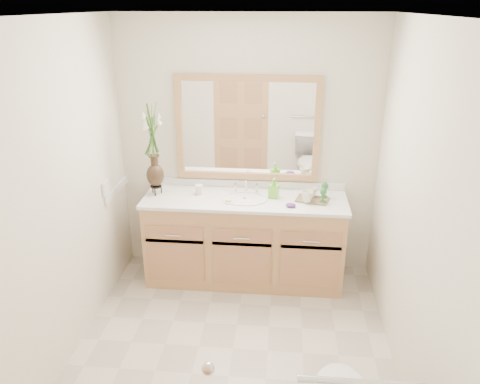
# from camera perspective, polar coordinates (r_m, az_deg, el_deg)

# --- Properties ---
(floor) EXTENTS (2.60, 2.60, 0.00)m
(floor) POSITION_cam_1_polar(r_m,az_deg,el_deg) (3.79, -0.86, -18.53)
(floor) COLOR beige
(floor) RESTS_ON ground
(ceiling) EXTENTS (2.40, 2.60, 0.02)m
(ceiling) POSITION_cam_1_polar(r_m,az_deg,el_deg) (2.88, -1.15, 20.74)
(ceiling) COLOR white
(ceiling) RESTS_ON wall_back
(wall_back) EXTENTS (2.40, 0.02, 2.40)m
(wall_back) POSITION_cam_1_polar(r_m,az_deg,el_deg) (4.36, 0.92, 5.17)
(wall_back) COLOR beige
(wall_back) RESTS_ON floor
(wall_front) EXTENTS (2.40, 0.02, 2.40)m
(wall_front) POSITION_cam_1_polar(r_m,az_deg,el_deg) (2.04, -5.23, -16.49)
(wall_front) COLOR beige
(wall_front) RESTS_ON floor
(wall_left) EXTENTS (0.02, 2.60, 2.40)m
(wall_left) POSITION_cam_1_polar(r_m,az_deg,el_deg) (3.48, -21.02, -0.81)
(wall_left) COLOR beige
(wall_left) RESTS_ON floor
(wall_right) EXTENTS (0.02, 2.60, 2.40)m
(wall_right) POSITION_cam_1_polar(r_m,az_deg,el_deg) (3.25, 20.58, -2.38)
(wall_right) COLOR beige
(wall_right) RESTS_ON floor
(vanity) EXTENTS (1.80, 0.55, 0.80)m
(vanity) POSITION_cam_1_polar(r_m,az_deg,el_deg) (4.40, 0.55, -5.93)
(vanity) COLOR tan
(vanity) RESTS_ON floor
(counter) EXTENTS (1.84, 0.57, 0.03)m
(counter) POSITION_cam_1_polar(r_m,az_deg,el_deg) (4.22, 0.58, -0.95)
(counter) COLOR white
(counter) RESTS_ON vanity
(sink) EXTENTS (0.38, 0.34, 0.23)m
(sink) POSITION_cam_1_polar(r_m,az_deg,el_deg) (4.22, 0.55, -1.53)
(sink) COLOR white
(sink) RESTS_ON counter
(mirror) EXTENTS (1.32, 0.04, 0.97)m
(mirror) POSITION_cam_1_polar(r_m,az_deg,el_deg) (4.28, 0.91, 7.71)
(mirror) COLOR white
(mirror) RESTS_ON wall_back
(switch_plate) EXTENTS (0.02, 0.12, 0.12)m
(switch_plate) POSITION_cam_1_polar(r_m,az_deg,el_deg) (4.20, -16.06, 0.43)
(switch_plate) COLOR white
(switch_plate) RESTS_ON wall_left
(door) EXTENTS (0.80, 0.03, 2.00)m
(door) POSITION_cam_1_polar(r_m,az_deg,el_deg) (2.24, -12.99, -19.47)
(door) COLOR tan
(door) RESTS_ON floor
(grab_bar) EXTENTS (0.55, 0.03, 0.03)m
(grab_bar) POSITION_cam_1_polar(r_m,az_deg,el_deg) (2.23, 14.58, -21.60)
(grab_bar) COLOR silver
(grab_bar) RESTS_ON wall_front
(flower_vase) EXTENTS (0.19, 0.19, 0.77)m
(flower_vase) POSITION_cam_1_polar(r_m,az_deg,el_deg) (4.22, -10.60, 6.38)
(flower_vase) COLOR black
(flower_vase) RESTS_ON counter
(tumbler) EXTENTS (0.07, 0.07, 0.09)m
(tumbler) POSITION_cam_1_polar(r_m,az_deg,el_deg) (4.31, -5.03, 0.29)
(tumbler) COLOR silver
(tumbler) RESTS_ON counter
(soap_dish) EXTENTS (0.09, 0.09, 0.03)m
(soap_dish) POSITION_cam_1_polar(r_m,az_deg,el_deg) (4.12, -1.44, -1.18)
(soap_dish) COLOR silver
(soap_dish) RESTS_ON counter
(soap_bottle) EXTENTS (0.09, 0.09, 0.17)m
(soap_bottle) POSITION_cam_1_polar(r_m,az_deg,el_deg) (4.22, 4.13, 0.39)
(soap_bottle) COLOR #6BCC30
(soap_bottle) RESTS_ON counter
(purple_dish) EXTENTS (0.10, 0.09, 0.03)m
(purple_dish) POSITION_cam_1_polar(r_m,az_deg,el_deg) (4.06, 6.20, -1.61)
(purple_dish) COLOR #47246C
(purple_dish) RESTS_ON counter
(tray) EXTENTS (0.32, 0.25, 0.01)m
(tray) POSITION_cam_1_polar(r_m,az_deg,el_deg) (4.22, 8.81, -0.93)
(tray) COLOR brown
(tray) RESTS_ON counter
(mug_left) EXTENTS (0.13, 0.12, 0.10)m
(mug_left) POSITION_cam_1_polar(r_m,az_deg,el_deg) (4.14, 8.20, -0.48)
(mug_left) COLOR silver
(mug_left) RESTS_ON tray
(mug_right) EXTENTS (0.12, 0.12, 0.09)m
(mug_right) POSITION_cam_1_polar(r_m,az_deg,el_deg) (4.25, 8.77, -0.01)
(mug_right) COLOR silver
(mug_right) RESTS_ON tray
(goblet_front) EXTENTS (0.06, 0.06, 0.13)m
(goblet_front) POSITION_cam_1_polar(r_m,az_deg,el_deg) (4.14, 10.13, -0.07)
(goblet_front) COLOR #22682B
(goblet_front) RESTS_ON tray
(goblet_back) EXTENTS (0.06, 0.06, 0.14)m
(goblet_back) POSITION_cam_1_polar(r_m,az_deg,el_deg) (4.25, 10.31, 0.58)
(goblet_back) COLOR #22682B
(goblet_back) RESTS_ON tray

